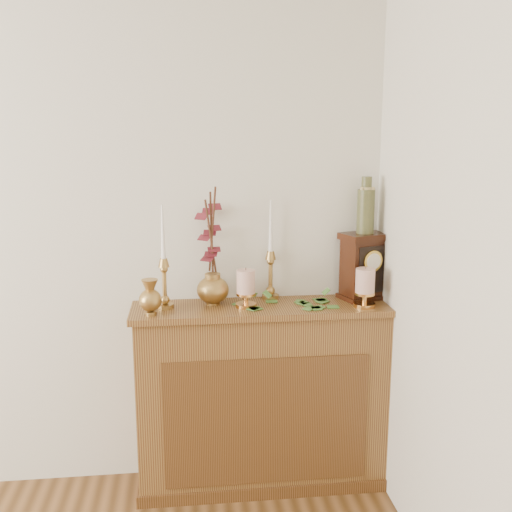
{
  "coord_description": "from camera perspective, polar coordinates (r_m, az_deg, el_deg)",
  "views": [
    {
      "loc": [
        1.05,
        -0.62,
        1.74
      ],
      "look_at": [
        1.36,
        2.05,
        1.18
      ],
      "focal_mm": 42.0,
      "sensor_mm": 36.0,
      "label": 1
    }
  ],
  "objects": [
    {
      "name": "ginger_jar",
      "position": [
        2.86,
        -4.35,
        0.52
      ],
      "size": [
        0.23,
        0.25,
        0.57
      ],
      "rotation": [
        0.0,
        0.0,
        -0.22
      ],
      "color": "#A97F43",
      "rests_on": "console_shelf"
    },
    {
      "name": "mantel_clock",
      "position": [
        2.98,
        10.24,
        -1.01
      ],
      "size": [
        0.26,
        0.22,
        0.33
      ],
      "rotation": [
        0.0,
        0.0,
        0.34
      ],
      "color": "#32150A",
      "rests_on": "console_shelf"
    },
    {
      "name": "ivy_garland",
      "position": [
        2.86,
        4.11,
        -4.47
      ],
      "size": [
        0.48,
        0.19,
        0.09
      ],
      "rotation": [
        0.0,
        0.0,
        -0.13
      ],
      "color": "#44742C",
      "rests_on": "console_shelf"
    },
    {
      "name": "candlestick_center",
      "position": [
        2.93,
        1.39,
        -1.06
      ],
      "size": [
        0.08,
        0.08,
        0.49
      ],
      "rotation": [
        0.0,
        0.0,
        0.22
      ],
      "color": "#A97F43",
      "rests_on": "console_shelf"
    },
    {
      "name": "pillar_candle_right",
      "position": [
        2.85,
        10.34,
        -2.79
      ],
      "size": [
        0.1,
        0.1,
        0.2
      ],
      "rotation": [
        0.0,
        0.0,
        -0.11
      ],
      "color": "#E19D4E",
      "rests_on": "console_shelf"
    },
    {
      "name": "pillar_candle_left",
      "position": [
        2.81,
        -0.97,
        -2.92
      ],
      "size": [
        0.1,
        0.1,
        0.19
      ],
      "rotation": [
        0.0,
        0.0,
        -0.16
      ],
      "color": "#E19D4E",
      "rests_on": "console_shelf"
    },
    {
      "name": "console_shelf",
      "position": [
        3.03,
        0.57,
        -13.67
      ],
      "size": [
        1.24,
        0.34,
        0.93
      ],
      "color": "olive",
      "rests_on": "ground"
    },
    {
      "name": "candlestick_left",
      "position": [
        2.8,
        -8.74,
        -1.81
      ],
      "size": [
        0.08,
        0.08,
        0.49
      ],
      "rotation": [
        0.0,
        0.0,
        -0.41
      ],
      "color": "#A97F43",
      "rests_on": "console_shelf"
    },
    {
      "name": "bud_vase",
      "position": [
        2.73,
        -10.05,
        -3.93
      ],
      "size": [
        0.1,
        0.1,
        0.17
      ],
      "rotation": [
        0.0,
        0.0,
        -0.02
      ],
      "color": "#A97F43",
      "rests_on": "console_shelf"
    },
    {
      "name": "ceramic_vase",
      "position": [
        2.93,
        10.41,
        4.52
      ],
      "size": [
        0.08,
        0.08,
        0.27
      ],
      "rotation": [
        0.0,
        0.0,
        0.34
      ],
      "color": "#193324",
      "rests_on": "mantel_clock"
    }
  ]
}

